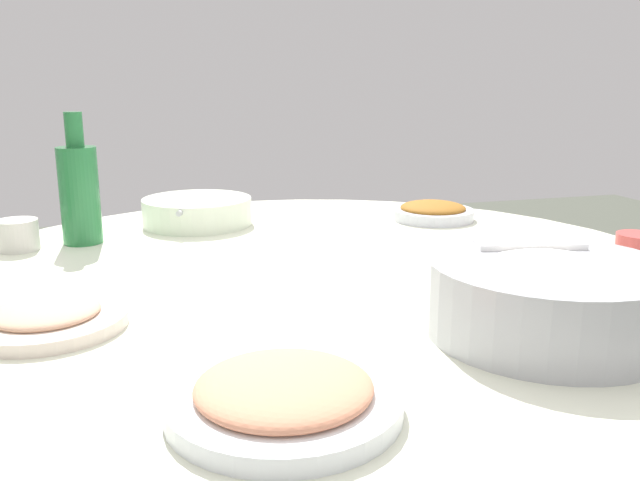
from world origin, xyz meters
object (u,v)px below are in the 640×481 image
green_bottle (79,191)px  tea_cup_far (637,248)px  round_dining_table (315,324)px  tea_cup_side (18,235)px  dish_noodles (46,317)px  soup_bowl (197,212)px  dish_stirfry (433,211)px  rice_bowl (548,297)px  dish_shrimp (284,395)px

green_bottle → tea_cup_far: green_bottle is taller
round_dining_table → tea_cup_side: size_ratio=17.57×
round_dining_table → tea_cup_far: (0.11, 0.58, 0.13)m
dish_noodles → tea_cup_far: (-0.05, 1.00, 0.01)m
dish_noodles → tea_cup_side: (-0.46, -0.09, 0.02)m
round_dining_table → dish_noodles: bearing=-68.9°
tea_cup_side → soup_bowl: bearing=110.6°
soup_bowl → dish_stirfry: bearing=79.8°
rice_bowl → green_bottle: bearing=-138.8°
dish_shrimp → tea_cup_far: tea_cup_far is taller
round_dining_table → dish_stirfry: size_ratio=7.18×
soup_bowl → dish_noodles: 0.65m
tea_cup_side → dish_shrimp: bearing=24.2°
green_bottle → rice_bowl: bearing=41.2°
dish_noodles → soup_bowl: bearing=155.9°
soup_bowl → tea_cup_far: (0.54, 0.74, -0.00)m
soup_bowl → dish_stirfry: soup_bowl is taller
soup_bowl → rice_bowl: bearing=24.5°
dish_shrimp → dish_stirfry: 0.99m
dish_stirfry → tea_cup_far: bearing=23.4°
dish_stirfry → tea_cup_side: tea_cup_side is taller
dish_shrimp → tea_cup_side: (-0.78, -0.35, 0.01)m
soup_bowl → green_bottle: (0.11, -0.24, 0.08)m
rice_bowl → dish_stirfry: bearing=166.1°
dish_stirfry → tea_cup_far: tea_cup_far is taller
dish_stirfry → soup_bowl: bearing=-100.2°
dish_shrimp → tea_cup_side: tea_cup_side is taller
rice_bowl → dish_noodles: bearing=-108.3°
dish_noodles → tea_cup_far: tea_cup_far is taller
dish_stirfry → round_dining_table: bearing=-49.0°
soup_bowl → tea_cup_side: size_ratio=3.24×
round_dining_table → rice_bowl: rice_bowl is taller
dish_stirfry → green_bottle: 0.79m
dish_shrimp → rice_bowl: bearing=106.1°
tea_cup_far → tea_cup_side: size_ratio=0.99×
dish_stirfry → dish_noodles: (0.50, -0.81, -0.00)m
dish_stirfry → dish_shrimp: bearing=-34.1°
tea_cup_far → tea_cup_side: bearing=-110.5°
round_dining_table → dish_shrimp: 0.52m
green_bottle → dish_noodles: bearing=-2.8°
dish_shrimp → tea_cup_side: 0.85m
dish_stirfry → dish_noodles: 0.95m
green_bottle → soup_bowl: bearing=114.2°
dish_stirfry → green_bottle: (0.01, -0.78, 0.09)m
dish_shrimp → green_bottle: 0.84m
dish_shrimp → tea_cup_far: 0.83m
round_dining_table → tea_cup_side: 0.61m
tea_cup_side → rice_bowl: bearing=47.4°
soup_bowl → dish_stirfry: 0.55m
dish_noodles → tea_cup_far: 1.00m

